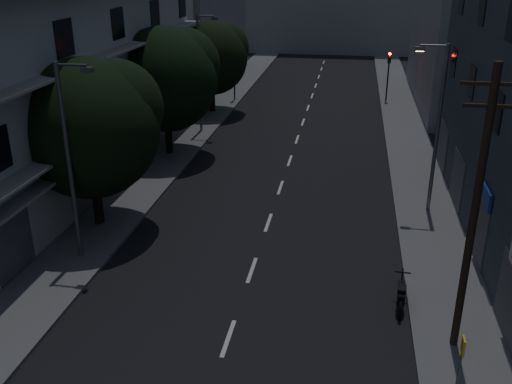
% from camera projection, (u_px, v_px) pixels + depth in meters
% --- Properties ---
extents(ground, '(160.00, 160.00, 0.00)m').
position_uv_depth(ground, '(291.00, 158.00, 35.71)').
color(ground, black).
rests_on(ground, ground).
extents(sidewalk_left, '(3.00, 90.00, 0.15)m').
position_uv_depth(sidewalk_left, '(175.00, 151.00, 36.84)').
color(sidewalk_left, '#565659').
rests_on(sidewalk_left, ground).
extents(sidewalk_right, '(3.00, 90.00, 0.15)m').
position_uv_depth(sidewalk_right, '(414.00, 164.00, 34.52)').
color(sidewalk_right, '#565659').
rests_on(sidewalk_right, ground).
extents(lane_markings, '(0.15, 60.50, 0.01)m').
position_uv_depth(lane_markings, '(300.00, 130.00, 41.40)').
color(lane_markings, beige).
rests_on(lane_markings, ground).
extents(building_left, '(7.00, 36.00, 14.00)m').
position_uv_depth(building_left, '(40.00, 58.00, 28.51)').
color(building_left, '#AFAFAA').
rests_on(building_left, ground).
extents(building_far_right, '(6.00, 20.00, 13.00)m').
position_uv_depth(building_far_right, '(461.00, 25.00, 46.85)').
color(building_far_right, slate).
rests_on(building_far_right, ground).
extents(building_far_end, '(24.00, 8.00, 10.00)m').
position_uv_depth(building_far_end, '(330.00, 12.00, 74.79)').
color(building_far_end, slate).
rests_on(building_far_end, ground).
extents(tree_near, '(6.22, 6.22, 7.67)m').
position_uv_depth(tree_near, '(91.00, 123.00, 24.94)').
color(tree_near, black).
rests_on(tree_near, sidewalk_left).
extents(tree_mid, '(6.37, 6.37, 7.83)m').
position_uv_depth(tree_mid, '(166.00, 75.00, 34.47)').
color(tree_mid, black).
rests_on(tree_mid, sidewalk_left).
extents(tree_far, '(5.71, 5.71, 7.07)m').
position_uv_depth(tree_far, '(212.00, 55.00, 44.44)').
color(tree_far, black).
rests_on(tree_far, sidewalk_left).
extents(traffic_signal_far_right, '(0.28, 0.37, 4.10)m').
position_uv_depth(traffic_signal_far_right, '(389.00, 66.00, 48.27)').
color(traffic_signal_far_right, black).
rests_on(traffic_signal_far_right, sidewalk_right).
extents(traffic_signal_far_left, '(0.28, 0.37, 4.10)m').
position_uv_depth(traffic_signal_far_left, '(234.00, 65.00, 48.56)').
color(traffic_signal_far_left, black).
rests_on(traffic_signal_far_left, sidewalk_left).
extents(street_lamp_left_near, '(1.51, 0.25, 8.00)m').
position_uv_depth(street_lamp_left_near, '(71.00, 154.00, 22.08)').
color(street_lamp_left_near, '#54575B').
rests_on(street_lamp_left_near, sidewalk_left).
extents(street_lamp_right, '(1.51, 0.25, 8.00)m').
position_uv_depth(street_lamp_right, '(436.00, 122.00, 26.44)').
color(street_lamp_right, slate).
rests_on(street_lamp_right, sidewalk_right).
extents(street_lamp_left_far, '(1.51, 0.25, 8.00)m').
position_uv_depth(street_lamp_left_far, '(201.00, 68.00, 39.18)').
color(street_lamp_left_far, '#525559').
rests_on(street_lamp_left_far, sidewalk_left).
extents(utility_pole, '(1.80, 0.24, 9.00)m').
position_uv_depth(utility_pole, '(475.00, 210.00, 16.58)').
color(utility_pole, black).
rests_on(utility_pole, sidewalk_right).
extents(bus_stop_sign, '(0.06, 0.35, 2.52)m').
position_uv_depth(bus_stop_sign, '(460.00, 363.00, 14.83)').
color(bus_stop_sign, '#595B60').
rests_on(bus_stop_sign, sidewalk_right).
extents(motorcycle, '(0.57, 1.97, 1.26)m').
position_uv_depth(motorcycle, '(401.00, 296.00, 20.31)').
color(motorcycle, black).
rests_on(motorcycle, ground).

